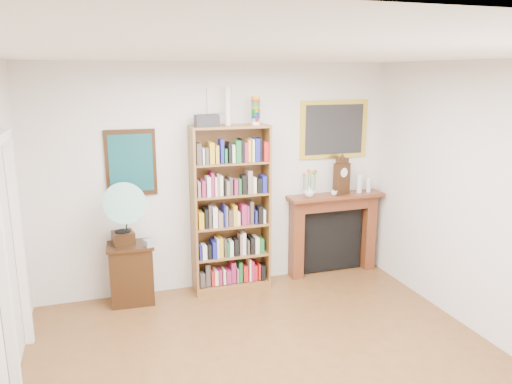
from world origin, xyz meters
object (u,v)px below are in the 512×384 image
Objects in this scene: fireplace at (333,226)px; mantel_clock at (342,177)px; side_cabinet at (132,273)px; gramophone at (122,210)px; bottle_left at (359,184)px; cd_stack at (150,243)px; bookshelf at (231,200)px; teacup at (334,193)px; flower_vase at (309,192)px; bottle_right at (369,185)px.

fireplace is 0.70m from mantel_clock.
gramophone is at bearing -125.65° from side_cabinet.
bottle_left is at bearing 4.71° from side_cabinet.
fireplace is at bearing 5.84° from cd_stack.
teacup is at bearing 0.51° from bookshelf.
fireplace is (2.67, 0.12, 0.29)m from side_cabinet.
flower_vase is at bearing -170.78° from fireplace.
teacup reaches higher than side_cabinet.
teacup is at bearing 4.03° from side_cabinet.
bottle_left is at bearing 178.61° from bottle_right.
bottle_left is at bearing 1.80° from bookshelf.
bottle_right is at bearing 3.84° from teacup.
fireplace is 0.66m from flower_vase.
fireplace is 10.96× the size of cd_stack.
fireplace is at bearing 123.13° from mantel_clock.
bookshelf is at bearing 4.70° from side_cabinet.
cd_stack is 0.25× the size of mantel_clock.
bottle_left is 1.20× the size of bottle_right.
fireplace is at bearing 9.67° from flower_vase.
side_cabinet is 0.93× the size of gramophone.
mantel_clock reaches higher than side_cabinet.
gramophone is 3.24× the size of bottle_left.
bookshelf is 1.93m from bottle_right.
teacup is (2.69, 0.11, -0.02)m from gramophone.
cd_stack is at bearing -28.91° from side_cabinet.
bottle_left is (3.09, 0.14, 0.06)m from gramophone.
flower_vase is at bearing 174.80° from teacup.
mantel_clock is at bearing 4.81° from side_cabinet.
bookshelf is 11.89× the size of bottle_right.
bottle_left is at bearing 3.95° from cd_stack.
side_cabinet is at bearing 162.15° from mantel_clock.
side_cabinet is 0.55× the size of fireplace.
bookshelf reaches higher than side_cabinet.
fireplace is at bearing -3.93° from gramophone.
bottle_right is (0.41, -0.00, -0.13)m from mantel_clock.
fireplace is at bearing 4.36° from bookshelf.
bookshelf is 1.06m from flower_vase.
fireplace is 15.35× the size of teacup.
side_cabinet is at bearing -178.90° from bottle_left.
bookshelf is 1.79m from bottle_left.
fireplace reaches higher than cd_stack.
mantel_clock is 2.40× the size of bottle_right.
flower_vase is at bearing 4.86° from side_cabinet.
side_cabinet is at bearing -178.21° from bookshelf.
bottle_right is at bearing -1.39° from bottle_left.
mantel_clock is 0.49m from flower_vase.
gramophone is (-2.74, -0.20, 0.52)m from fireplace.
bottle_left is at bearing -5.47° from gramophone.
bottle_left is at bearing -10.05° from fireplace.
gramophone is at bearing 170.28° from cd_stack.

